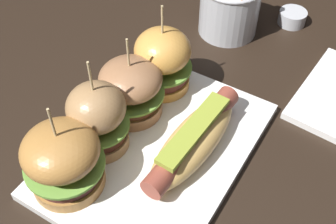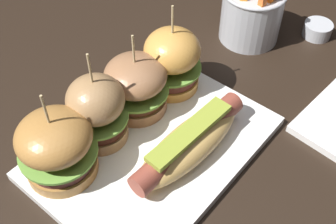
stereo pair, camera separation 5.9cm
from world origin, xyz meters
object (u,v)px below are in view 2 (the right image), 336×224
at_px(fries_bucket, 252,13).
at_px(platter_main, 153,147).
at_px(sauce_ramekin, 318,29).
at_px(slider_center_left, 97,110).
at_px(slider_center_right, 136,85).
at_px(slider_far_right, 172,60).
at_px(slider_far_left, 57,146).
at_px(hot_dog, 189,143).

bearing_deg(fries_bucket, platter_main, -172.86).
relative_size(platter_main, sauce_ramekin, 6.34).
distance_m(platter_main, sauce_ramekin, 0.40).
bearing_deg(slider_center_left, slider_center_right, -0.71).
xyz_separation_m(slider_center_left, slider_far_right, (0.14, -0.01, -0.00)).
relative_size(slider_far_left, sauce_ramekin, 2.73).
bearing_deg(platter_main, hot_dog, -68.27).
height_order(slider_center_right, slider_far_right, slider_far_right).
relative_size(slider_center_right, sauce_ramekin, 2.60).
bearing_deg(hot_dog, fries_bucket, 16.67).
bearing_deg(platter_main, fries_bucket, 7.14).
xyz_separation_m(slider_far_left, sauce_ramekin, (0.50, -0.12, -0.05)).
xyz_separation_m(slider_center_left, fries_bucket, (0.34, -0.03, -0.02)).
distance_m(slider_center_right, slider_far_right, 0.07).
bearing_deg(slider_far_left, sauce_ramekin, -13.62).
bearing_deg(slider_far_right, sauce_ramekin, -21.75).
bearing_deg(hot_dog, slider_far_left, 138.31).
relative_size(slider_far_right, fries_bucket, 0.99).
bearing_deg(slider_far_right, slider_center_right, 171.84).
xyz_separation_m(slider_far_left, slider_center_right, (0.15, 0.00, -0.00)).
bearing_deg(sauce_ramekin, slider_far_left, 166.38).
bearing_deg(fries_bucket, slider_far_right, 174.85).
bearing_deg(slider_far_right, hot_dog, -131.03).
xyz_separation_m(platter_main, slider_center_left, (-0.03, 0.07, 0.06)).
distance_m(platter_main, slider_far_right, 0.14).
distance_m(platter_main, hot_dog, 0.06).
bearing_deg(slider_center_right, slider_center_left, 179.29).
xyz_separation_m(slider_far_left, slider_far_right, (0.22, -0.01, 0.00)).
bearing_deg(slider_center_right, fries_bucket, -5.94).
relative_size(hot_dog, fries_bucket, 1.36).
distance_m(slider_far_left, slider_far_right, 0.22).
bearing_deg(slider_center_left, slider_far_right, -4.32).
bearing_deg(hot_dog, slider_center_right, 79.50).
relative_size(platter_main, hot_dog, 1.62).
height_order(slider_center_right, fries_bucket, same).
distance_m(slider_center_left, slider_center_right, 0.08).
xyz_separation_m(slider_far_left, slider_center_left, (0.07, 0.00, 0.01)).
xyz_separation_m(slider_center_right, sauce_ramekin, (0.35, -0.12, -0.05)).
xyz_separation_m(fries_bucket, sauce_ramekin, (0.08, -0.09, -0.04)).
distance_m(slider_center_right, fries_bucket, 0.27).
bearing_deg(slider_far_right, slider_center_left, 175.68).
xyz_separation_m(hot_dog, slider_far_right, (0.09, 0.10, 0.03)).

